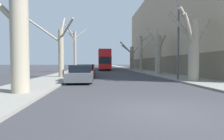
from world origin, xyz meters
TOP-DOWN VIEW (x-y plane):
  - ground_plane at (0.00, 0.00)m, footprint 300.00×300.00m
  - sidewalk_left at (-6.19, 50.00)m, footprint 3.44×120.00m
  - sidewalk_right at (6.19, 50.00)m, footprint 3.44×120.00m
  - building_facade_right at (12.90, 25.86)m, footprint 10.08×39.92m
  - street_tree_left_0 at (-5.80, 3.43)m, footprint 2.41×2.34m
  - street_tree_left_1 at (-5.85, 13.01)m, footprint 4.45×2.72m
  - street_tree_left_2 at (-5.88, 24.03)m, footprint 4.28×2.55m
  - street_tree_right_0 at (5.43, 7.95)m, footprint 3.95×2.55m
  - street_tree_right_1 at (5.71, 16.82)m, footprint 1.75×4.40m
  - street_tree_right_2 at (5.90, 26.01)m, footprint 2.99×2.81m
  - street_tree_right_3 at (5.52, 34.14)m, footprint 4.13×1.00m
  - double_decker_bus at (-0.68, 33.18)m, footprint 2.53×10.95m
  - parked_car_0 at (-3.37, 8.80)m, footprint 1.87×4.30m
  - parked_car_1 at (-3.37, 14.08)m, footprint 1.90×4.22m
  - parked_car_2 at (-3.37, 19.77)m, footprint 1.84×4.55m
  - lamp_post at (4.88, 9.43)m, footprint 1.40×0.20m

SIDE VIEW (x-z plane):
  - ground_plane at x=0.00m, z-range 0.00..0.00m
  - sidewalk_left at x=-6.19m, z-range 0.00..0.12m
  - sidewalk_right at x=6.19m, z-range 0.00..0.12m
  - parked_car_2 at x=-3.37m, z-range -0.03..1.31m
  - parked_car_0 at x=-3.37m, z-range -0.03..1.34m
  - parked_car_1 at x=-3.37m, z-range -0.03..1.35m
  - double_decker_bus at x=-0.68m, z-range 0.29..4.53m
  - street_tree_left_1 at x=-5.85m, z-range -0.32..6.10m
  - street_tree_right_3 at x=5.52m, z-range -0.25..6.19m
  - street_tree_left_0 at x=-5.80m, z-range -0.84..6.81m
  - street_tree_right_1 at x=5.71m, z-range -0.24..6.27m
  - street_tree_right_0 at x=5.43m, z-range -0.64..6.68m
  - street_tree_right_2 at x=5.90m, z-range -0.09..7.24m
  - street_tree_left_2 at x=-5.88m, z-range -0.24..8.08m
  - lamp_post at x=4.88m, z-range 0.46..8.21m
  - building_facade_right at x=12.90m, z-range -0.01..14.89m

